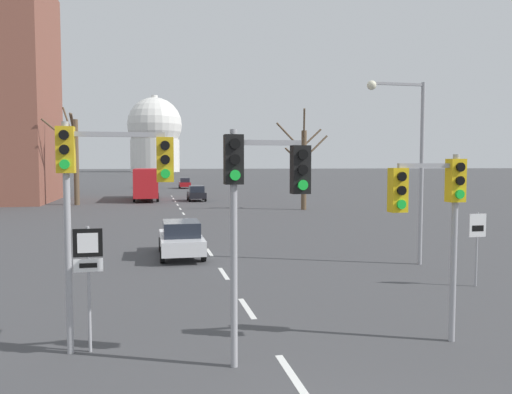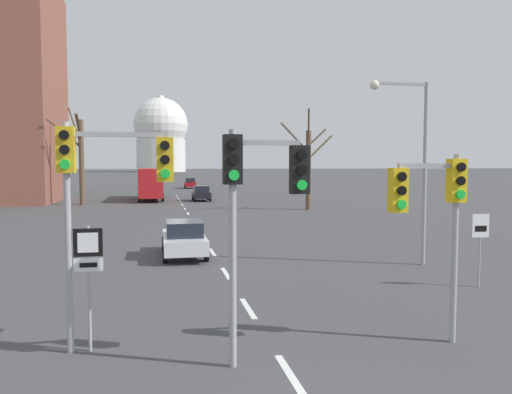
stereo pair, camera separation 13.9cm
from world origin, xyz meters
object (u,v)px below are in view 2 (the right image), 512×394
at_px(route_sign_post, 89,266).
at_px(traffic_signal_centre_tall, 257,189).
at_px(city_bus, 151,181).
at_px(sedan_near_left, 190,183).
at_px(sedan_near_right, 184,238).
at_px(traffic_signal_near_right, 435,202).
at_px(sedan_far_left, 151,183).
at_px(speed_limit_sign, 480,237).
at_px(sedan_mid_centre, 201,193).
at_px(traffic_signal_near_left, 102,178).
at_px(street_lamp_right, 414,151).

bearing_deg(route_sign_post, traffic_signal_centre_tall, -22.75).
bearing_deg(city_bus, sedan_near_left, 76.82).
bearing_deg(city_bus, sedan_near_right, -87.18).
bearing_deg(traffic_signal_near_right, city_bus, 98.00).
bearing_deg(sedan_near_left, sedan_far_left, 155.37).
bearing_deg(speed_limit_sign, city_bus, 104.34).
relative_size(sedan_near_left, sedan_mid_centre, 1.06).
bearing_deg(traffic_signal_centre_tall, route_sign_post, 157.25).
distance_m(traffic_signal_centre_tall, sedan_mid_centre, 44.72).
bearing_deg(sedan_near_left, sedan_mid_centre, -91.30).
xyz_separation_m(route_sign_post, sedan_near_left, (6.84, 71.54, -1.01)).
height_order(traffic_signal_near_left, sedan_near_right, traffic_signal_near_left).
xyz_separation_m(route_sign_post, city_bus, (0.84, 45.95, 0.20)).
height_order(traffic_signal_near_left, speed_limit_sign, traffic_signal_near_left).
xyz_separation_m(traffic_signal_centre_tall, sedan_mid_centre, (2.83, 44.54, -2.70)).
distance_m(traffic_signal_centre_tall, speed_limit_sign, 9.81).
height_order(speed_limit_sign, sedan_mid_centre, speed_limit_sign).
distance_m(traffic_signal_centre_tall, traffic_signal_near_right, 4.12).
relative_size(traffic_signal_near_right, sedan_near_right, 0.96).
xyz_separation_m(traffic_signal_near_right, sedan_far_left, (-6.94, 75.47, -2.38)).
bearing_deg(street_lamp_right, speed_limit_sign, -83.80).
relative_size(traffic_signal_centre_tall, sedan_near_right, 1.07).
distance_m(traffic_signal_near_left, city_bus, 45.98).
distance_m(route_sign_post, speed_limit_sign, 12.20).
distance_m(street_lamp_right, sedan_near_left, 64.77).
relative_size(traffic_signal_centre_tall, street_lamp_right, 0.65).
height_order(sedan_near_right, city_bus, city_bus).
bearing_deg(sedan_near_right, sedan_mid_centre, 83.64).
relative_size(route_sign_post, street_lamp_right, 0.38).
distance_m(sedan_near_right, city_bus, 35.30).
relative_size(speed_limit_sign, sedan_near_left, 0.61).
distance_m(street_lamp_right, sedan_near_right, 10.21).
height_order(sedan_near_left, sedan_mid_centre, sedan_near_left).
distance_m(sedan_near_right, sedan_far_left, 63.76).
bearing_deg(sedan_far_left, sedan_near_left, -24.63).
distance_m(traffic_signal_near_left, sedan_far_left, 74.50).
distance_m(traffic_signal_near_right, street_lamp_right, 9.04).
relative_size(traffic_signal_centre_tall, traffic_signal_near_right, 1.11).
bearing_deg(city_bus, street_lamp_right, -74.92).
distance_m(sedan_near_left, sedan_mid_centre, 28.41).
bearing_deg(route_sign_post, sedan_near_right, 76.48).
height_order(traffic_signal_centre_tall, sedan_far_left, traffic_signal_centre_tall).
relative_size(speed_limit_sign, city_bus, 0.23).
bearing_deg(sedan_near_left, sedan_near_right, -94.01).
relative_size(sedan_near_left, city_bus, 0.37).
bearing_deg(street_lamp_right, sedan_near_left, 93.98).
distance_m(route_sign_post, street_lamp_right, 13.60).
relative_size(sedan_near_left, sedan_far_left, 0.92).
distance_m(traffic_signal_near_right, city_bus, 47.45).
distance_m(route_sign_post, sedan_far_left, 74.45).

